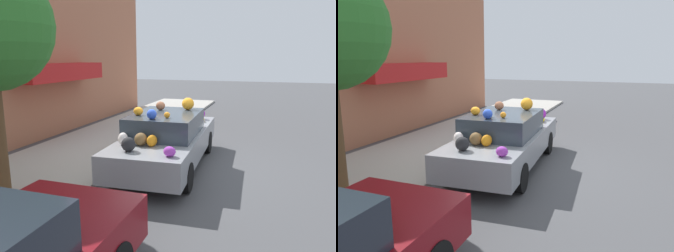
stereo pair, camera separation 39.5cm
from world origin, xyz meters
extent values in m
plane|color=#4C4C4F|center=(0.00, 0.00, 0.00)|extent=(60.00, 60.00, 0.00)
cube|color=#B2ADA3|center=(0.00, 2.70, 0.05)|extent=(24.00, 3.20, 0.10)
cube|color=#B26B4C|center=(0.00, 4.95, 2.75)|extent=(18.00, 0.30, 5.51)
cube|color=red|center=(1.81, 4.35, 2.18)|extent=(3.75, 0.90, 0.55)
cylinder|color=gold|center=(1.91, 1.50, 0.38)|extent=(0.20, 0.20, 0.55)
sphere|color=gold|center=(1.91, 1.50, 0.71)|extent=(0.18, 0.18, 0.18)
cube|color=gray|center=(0.00, 0.09, 0.59)|extent=(4.67, 1.93, 0.57)
cube|color=#333D47|center=(-0.18, 0.08, 1.11)|extent=(2.14, 1.59, 0.49)
cylinder|color=black|center=(1.38, 0.93, 0.30)|extent=(0.61, 0.21, 0.61)
cylinder|color=black|center=(1.46, -0.60, 0.30)|extent=(0.61, 0.21, 0.61)
cylinder|color=black|center=(-1.46, 0.77, 0.30)|extent=(0.61, 0.21, 0.61)
cylinder|color=black|center=(-1.38, -0.76, 0.30)|extent=(0.61, 0.21, 0.61)
sphere|color=black|center=(-1.82, 0.29, 1.01)|extent=(0.30, 0.30, 0.28)
ellipsoid|color=#8E573D|center=(0.24, 0.36, 1.46)|extent=(0.27, 0.29, 0.21)
sphere|color=green|center=(0.98, 0.77, 0.99)|extent=(0.31, 0.31, 0.25)
sphere|color=purple|center=(1.88, -0.26, 1.03)|extent=(0.45, 0.45, 0.32)
sphere|color=orange|center=(0.48, -0.28, 1.51)|extent=(0.39, 0.39, 0.30)
ellipsoid|color=purple|center=(1.89, 0.53, 0.95)|extent=(0.30, 0.25, 0.17)
sphere|color=black|center=(1.61, 0.12, 0.99)|extent=(0.29, 0.29, 0.24)
ellipsoid|color=orange|center=(-0.63, 0.58, 1.45)|extent=(0.22, 0.24, 0.19)
ellipsoid|color=black|center=(1.31, 0.28, 0.94)|extent=(0.24, 0.21, 0.14)
ellipsoid|color=orange|center=(1.83, 0.46, 1.00)|extent=(0.44, 0.44, 0.26)
ellipsoid|color=blue|center=(-0.97, 0.13, 1.46)|extent=(0.30, 0.30, 0.21)
sphere|color=brown|center=(-1.36, 0.22, 1.00)|extent=(0.34, 0.34, 0.27)
ellipsoid|color=orange|center=(-0.75, -0.14, 1.42)|extent=(0.17, 0.17, 0.13)
ellipsoid|color=pink|center=(1.21, 0.76, 0.94)|extent=(0.22, 0.19, 0.15)
ellipsoid|color=white|center=(-1.41, 0.60, 1.00)|extent=(0.29, 0.27, 0.26)
ellipsoid|color=yellow|center=(1.54, -0.40, 0.93)|extent=(0.22, 0.16, 0.12)
ellipsoid|color=purple|center=(-1.90, -0.57, 0.96)|extent=(0.23, 0.26, 0.19)
ellipsoid|color=orange|center=(-1.35, -0.02, 0.99)|extent=(0.30, 0.25, 0.24)
sphere|color=black|center=(1.48, -0.36, 0.97)|extent=(0.26, 0.26, 0.21)
sphere|color=brown|center=(-0.77, 0.19, 1.43)|extent=(0.19, 0.19, 0.15)
cylinder|color=black|center=(-4.47, 0.79, 0.33)|extent=(0.65, 0.18, 0.65)
camera|label=1|loc=(-7.34, -2.33, 2.64)|focal=35.00mm
camera|label=2|loc=(-7.21, -2.70, 2.64)|focal=35.00mm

